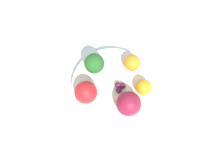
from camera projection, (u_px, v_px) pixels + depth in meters
ground_plane at (112, 90)px, 0.60m from camera, size 6.00×6.00×0.00m
table_surface at (112, 89)px, 0.59m from camera, size 1.20×1.20×0.02m
bowl at (112, 87)px, 0.57m from camera, size 0.21×0.21×0.03m
broccoli at (94, 64)px, 0.54m from camera, size 0.05×0.05×0.06m
apple_red at (86, 92)px, 0.52m from camera, size 0.06×0.06×0.06m
apple_green at (129, 104)px, 0.51m from camera, size 0.06×0.06×0.06m
orange_front at (144, 87)px, 0.54m from camera, size 0.04×0.04×0.04m
orange_back at (132, 63)px, 0.55m from camera, size 0.04×0.04×0.04m
grape_cluster at (120, 87)px, 0.55m from camera, size 0.03×0.03×0.02m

